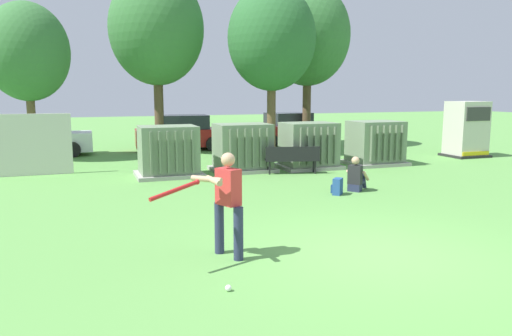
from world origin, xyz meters
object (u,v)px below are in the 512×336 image
at_px(parked_car_leftmost, 41,138).
at_px(seated_spectator, 356,177).
at_px(generator_enclosure, 466,129).
at_px(backpack, 337,187).
at_px(transformer_west, 168,152).
at_px(parked_car_left_of_center, 183,134).
at_px(transformer_mid_west, 242,148).
at_px(transformer_east, 375,143).
at_px(sports_ball, 228,288).
at_px(batter, 226,200).
at_px(park_bench, 292,158).
at_px(transformer_mid_east, 309,146).
at_px(parked_car_right_of_center, 286,130).

bearing_deg(parked_car_leftmost, seated_spectator, -51.12).
distance_m(generator_enclosure, backpack, 10.16).
bearing_deg(transformer_west, parked_car_leftmost, 122.21).
distance_m(transformer_west, generator_enclosure, 12.55).
bearing_deg(parked_car_left_of_center, transformer_mid_west, -83.76).
relative_size(backpack, parked_car_left_of_center, 0.10).
distance_m(transformer_east, parked_car_left_of_center, 9.16).
bearing_deg(sports_ball, parked_car_leftmost, 102.08).
bearing_deg(batter, transformer_west, 87.07).
distance_m(transformer_west, park_bench, 4.05).
relative_size(transformer_mid_west, transformer_mid_east, 1.00).
bearing_deg(generator_enclosure, park_bench, -169.64).
height_order(backpack, parked_car_right_of_center, parked_car_right_of_center).
height_order(transformer_west, parked_car_left_of_center, same).
distance_m(parked_car_leftmost, parked_car_right_of_center, 11.64).
distance_m(transformer_mid_west, batter, 8.87).
xyz_separation_m(seated_spectator, parked_car_leftmost, (-8.74, 10.83, 0.38)).
distance_m(park_bench, parked_car_right_of_center, 9.20).
bearing_deg(parked_car_right_of_center, backpack, -106.82).
bearing_deg(parked_car_left_of_center, parked_car_leftmost, -177.71).
bearing_deg(seated_spectator, parked_car_left_of_center, 103.46).
height_order(park_bench, backpack, park_bench).
height_order(generator_enclosure, backpack, generator_enclosure).
height_order(transformer_west, transformer_east, same).
distance_m(batter, backpack, 5.67).
relative_size(park_bench, sports_ball, 20.48).
relative_size(transformer_east, sports_ball, 23.33).
bearing_deg(seated_spectator, generator_enclosure, 30.35).
xyz_separation_m(transformer_mid_west, generator_enclosure, (9.96, 0.44, 0.35)).
distance_m(transformer_mid_east, sports_ball, 11.16).
xyz_separation_m(batter, seated_spectator, (4.89, 4.08, -0.60)).
bearing_deg(transformer_mid_west, park_bench, -39.42).
distance_m(batter, seated_spectator, 6.40).
bearing_deg(transformer_mid_west, transformer_east, -2.45).
relative_size(backpack, parked_car_leftmost, 0.10).
bearing_deg(parked_car_leftmost, parked_car_right_of_center, 4.20).
height_order(seated_spectator, parked_car_right_of_center, parked_car_right_of_center).
relative_size(generator_enclosure, backpack, 5.23).
bearing_deg(transformer_mid_east, parked_car_right_of_center, 72.67).
height_order(transformer_mid_west, batter, batter).
height_order(parked_car_leftmost, parked_car_left_of_center, same).
bearing_deg(sports_ball, parked_car_right_of_center, 64.60).
height_order(sports_ball, parked_car_right_of_center, parked_car_right_of_center).
bearing_deg(transformer_east, backpack, -132.42).
bearing_deg(generator_enclosure, parked_car_right_of_center, 126.57).
distance_m(transformer_mid_west, parked_car_right_of_center, 8.83).
bearing_deg(park_bench, generator_enclosure, 10.36).
relative_size(seated_spectator, backpack, 2.19).
bearing_deg(transformer_east, seated_spectator, -128.52).
height_order(generator_enclosure, batter, generator_enclosure).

